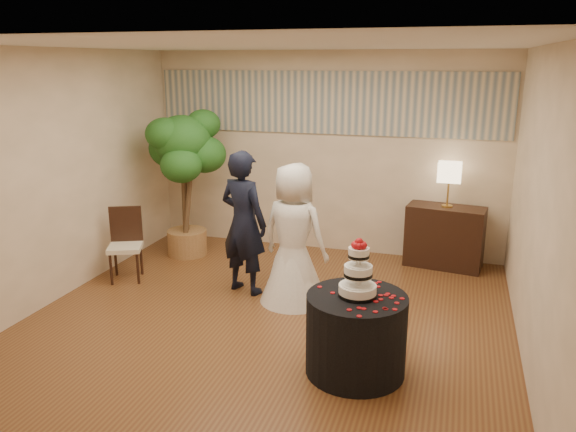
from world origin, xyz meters
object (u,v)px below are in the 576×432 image
(cake_table, at_px, (356,334))
(groom, at_px, (244,223))
(console, at_px, (445,237))
(wedding_cake, at_px, (358,267))
(side_chair, at_px, (125,245))
(ficus_tree, at_px, (184,183))
(bride, at_px, (294,234))
(table_lamp, at_px, (449,185))

(cake_table, bearing_deg, groom, 138.55)
(console, bearing_deg, wedding_cake, -94.08)
(console, distance_m, side_chair, 4.12)
(wedding_cake, height_order, ficus_tree, ficus_tree)
(bride, xyz_separation_m, console, (1.59, 1.66, -0.39))
(cake_table, bearing_deg, bride, 126.18)
(groom, distance_m, side_chair, 1.60)
(table_lamp, height_order, side_chair, table_lamp)
(bride, xyz_separation_m, wedding_cake, (0.95, -1.30, 0.18))
(wedding_cake, distance_m, ficus_tree, 3.72)
(groom, height_order, table_lamp, groom)
(cake_table, relative_size, wedding_cake, 1.68)
(groom, relative_size, ficus_tree, 0.82)
(wedding_cake, bearing_deg, side_chair, 157.43)
(side_chair, bearing_deg, cake_table, -46.35)
(groom, relative_size, bride, 1.06)
(table_lamp, bearing_deg, wedding_cake, -102.12)
(side_chair, bearing_deg, wedding_cake, -46.35)
(bride, xyz_separation_m, table_lamp, (1.59, 1.66, 0.31))
(side_chair, bearing_deg, bride, -23.78)
(bride, height_order, side_chair, bride)
(cake_table, distance_m, wedding_cake, 0.62)
(bride, bearing_deg, groom, 4.81)
(ficus_tree, height_order, side_chair, ficus_tree)
(table_lamp, bearing_deg, groom, -144.96)
(cake_table, xyz_separation_m, ficus_tree, (-2.85, 2.39, 0.67))
(bride, xyz_separation_m, cake_table, (0.95, -1.30, -0.44))
(groom, relative_size, console, 1.72)
(groom, xyz_separation_m, wedding_cake, (1.59, -1.40, 0.13))
(table_lamp, bearing_deg, ficus_tree, -170.71)
(table_lamp, bearing_deg, cake_table, -102.12)
(groom, height_order, cake_table, groom)
(wedding_cake, xyz_separation_m, ficus_tree, (-2.85, 2.39, 0.05))
(bride, relative_size, console, 1.62)
(ficus_tree, distance_m, side_chair, 1.27)
(ficus_tree, bearing_deg, wedding_cake, -40.04)
(groom, distance_m, wedding_cake, 2.12)
(bride, bearing_deg, wedding_cake, 139.97)
(bride, height_order, wedding_cake, bride)
(cake_table, xyz_separation_m, wedding_cake, (0.00, 0.00, 0.62))
(cake_table, height_order, side_chair, side_chair)
(cake_table, relative_size, console, 0.89)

